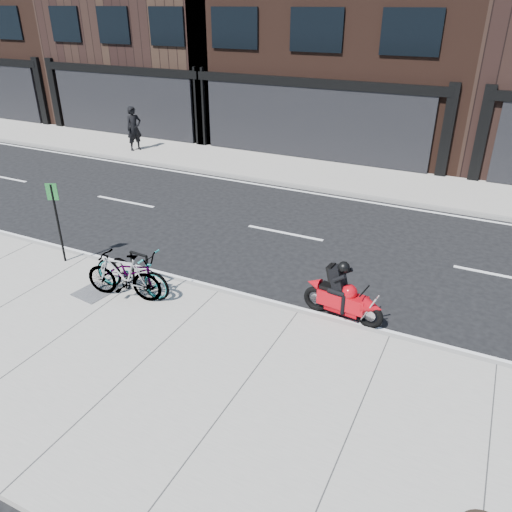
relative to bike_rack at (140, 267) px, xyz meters
The scene contains 11 objects.
ground 3.19m from the bike_rack, 56.50° to the left, with size 120.00×120.00×0.00m, color black.
sidewalk_near 3.01m from the bike_rack, 54.36° to the right, with size 60.00×6.00×0.13m, color gray.
sidewalk_far 10.51m from the bike_rack, 80.56° to the left, with size 60.00×3.50×0.13m, color gray.
building_midwest 20.65m from the bike_rack, 121.01° to the left, with size 10.00×10.00×12.00m, color black.
bike_rack is the anchor object (origin of this frame).
bicycle_front 0.27m from the bike_rack, 95.42° to the right, with size 0.72×2.06×1.08m, color gray.
bicycle_rear 0.53m from the bike_rack, 94.82° to the right, with size 0.53×1.86×1.12m, color gray.
motorcycle 4.78m from the bike_rack, 11.97° to the left, with size 1.85×0.58×1.38m.
pedestrian 12.63m from the bike_rack, 128.77° to the left, with size 0.71×0.46×1.94m, color black.
utility_grate 1.23m from the bike_rack, 139.87° to the right, with size 0.75×0.75×0.01m, color #505052.
sign_post 2.75m from the bike_rack, behind, with size 0.27×0.13×2.11m.
Camera 1 is at (5.20, -10.59, 6.16)m, focal length 35.00 mm.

